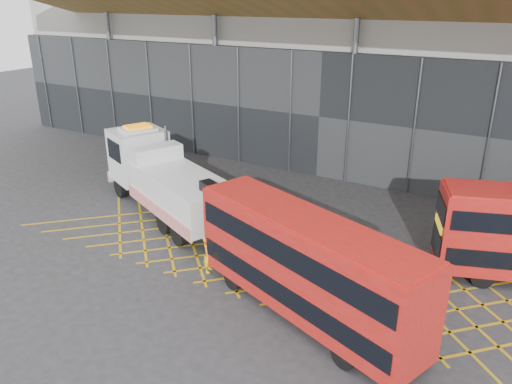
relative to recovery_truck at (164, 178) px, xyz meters
The scene contains 6 objects.
ground_plane 3.81m from the recovery_truck, 30.23° to the right, with size 120.00×120.00×0.00m, color #2C2C2F.
road_markings 8.78m from the recovery_truck, 10.98° to the right, with size 27.96×7.16×0.01m.
construction_building 18.76m from the recovery_truck, 74.29° to the left, with size 55.00×23.97×18.00m.
recovery_truck is the anchor object (origin of this frame).
bus_towed 11.67m from the recovery_truck, 24.69° to the right, with size 9.99×5.64×4.01m.
worker 7.05m from the recovery_truck, 35.49° to the right, with size 0.61×0.40×1.69m, color yellow.
Camera 1 is at (14.15, -17.83, 11.27)m, focal length 35.00 mm.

